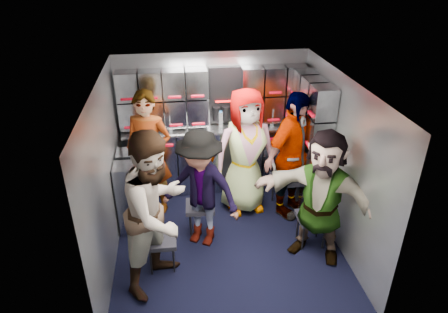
{
  "coord_description": "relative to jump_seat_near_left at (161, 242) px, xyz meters",
  "views": [
    {
      "loc": [
        -0.59,
        -4.09,
        3.41
      ],
      "look_at": [
        0.01,
        0.35,
        1.04
      ],
      "focal_mm": 32.0,
      "sensor_mm": 36.0,
      "label": 1
    }
  ],
  "objects": [
    {
      "name": "attendant_arc_d",
      "position": [
        1.78,
        0.89,
        0.53
      ],
      "size": [
        1.11,
        0.98,
        1.81
      ],
      "primitive_type": "imported",
      "rotation": [
        0.0,
        0.0,
        0.63
      ],
      "color": "black",
      "rests_on": "ground"
    },
    {
      "name": "wall_right",
      "position": [
        2.22,
        0.4,
        0.68
      ],
      "size": [
        0.04,
        3.0,
        2.1
      ],
      "primitive_type": "cube",
      "color": "gray",
      "rests_on": "ground"
    },
    {
      "name": "locker_bank_right",
      "position": [
        2.07,
        1.1,
        1.12
      ],
      "size": [
        0.28,
        1.0,
        0.82
      ],
      "primitive_type": "cube",
      "color": "#90969F",
      "rests_on": "wall_right"
    },
    {
      "name": "jump_seat_near_left",
      "position": [
        0.0,
        0.0,
        0.0
      ],
      "size": [
        0.36,
        0.34,
        0.42
      ],
      "rotation": [
        0.0,
        0.0,
        -0.03
      ],
      "color": "black",
      "rests_on": "ground"
    },
    {
      "name": "jump_seat_mid_right",
      "position": [
        1.78,
        1.07,
        0.04
      ],
      "size": [
        0.4,
        0.38,
        0.46
      ],
      "rotation": [
        0.0,
        0.0,
        0.02
      ],
      "color": "black",
      "rests_on": "ground"
    },
    {
      "name": "wall_left",
      "position": [
        -0.58,
        0.4,
        0.68
      ],
      "size": [
        0.04,
        3.0,
        2.1
      ],
      "primitive_type": "cube",
      "color": "gray",
      "rests_on": "ground"
    },
    {
      "name": "attendant_standing",
      "position": [
        -0.13,
        1.23,
        0.52
      ],
      "size": [
        0.75,
        0.6,
        1.79
      ],
      "primitive_type": "imported",
      "rotation": [
        0.0,
        0.0,
        -0.3
      ],
      "color": "black",
      "rests_on": "ground"
    },
    {
      "name": "counter",
      "position": [
        0.82,
        1.69,
        0.64
      ],
      "size": [
        2.68,
        0.42,
        0.03
      ],
      "primitive_type": "cube",
      "color": "#B9BCC1",
      "rests_on": "cart_bank_back"
    },
    {
      "name": "attendant_arc_e",
      "position": [
        1.87,
        -0.0,
        0.46
      ],
      "size": [
        1.56,
        1.28,
        1.67
      ],
      "primitive_type": "imported",
      "rotation": [
        0.0,
        0.0,
        -0.6
      ],
      "color": "black",
      "rests_on": "ground"
    },
    {
      "name": "jump_seat_mid_left",
      "position": [
        0.5,
        0.59,
        0.02
      ],
      "size": [
        0.39,
        0.37,
        0.44
      ],
      "rotation": [
        0.0,
        0.0,
        -0.06
      ],
      "color": "black",
      "rests_on": "ground"
    },
    {
      "name": "bottle_left",
      "position": [
        0.18,
        1.64,
        0.79
      ],
      "size": [
        0.06,
        0.06,
        0.26
      ],
      "primitive_type": "cylinder",
      "color": "white",
      "rests_on": "counter"
    },
    {
      "name": "bottle_right",
      "position": [
        1.68,
        1.64,
        0.8
      ],
      "size": [
        0.06,
        0.06,
        0.28
      ],
      "primitive_type": "cylinder",
      "color": "white",
      "rests_on": "counter"
    },
    {
      "name": "floor",
      "position": [
        0.82,
        0.4,
        -0.37
      ],
      "size": [
        3.0,
        3.0,
        0.0
      ],
      "primitive_type": "plane",
      "color": "black",
      "rests_on": "ground"
    },
    {
      "name": "cup_left",
      "position": [
        -0.19,
        1.63,
        0.7
      ],
      "size": [
        0.08,
        0.08,
        0.09
      ],
      "primitive_type": "cylinder",
      "color": "tan",
      "rests_on": "counter"
    },
    {
      "name": "cup_right",
      "position": [
        2.07,
        1.63,
        0.7
      ],
      "size": [
        0.07,
        0.07,
        0.09
      ],
      "primitive_type": "cylinder",
      "color": "tan",
      "rests_on": "counter"
    },
    {
      "name": "attendant_arc_c",
      "position": [
        1.18,
        1.1,
        0.53
      ],
      "size": [
        0.97,
        0.72,
        1.81
      ],
      "primitive_type": "imported",
      "rotation": [
        0.0,
        0.0,
        0.17
      ],
      "color": "black",
      "rests_on": "ground"
    },
    {
      "name": "red_latch_strip",
      "position": [
        0.82,
        1.49,
        0.51
      ],
      "size": [
        2.6,
        0.02,
        0.03
      ],
      "primitive_type": "cube",
      "color": "#B90418",
      "rests_on": "cart_bank_back"
    },
    {
      "name": "jump_seat_center",
      "position": [
        1.18,
        1.28,
        0.01
      ],
      "size": [
        0.48,
        0.47,
        0.43
      ],
      "rotation": [
        0.0,
        0.0,
        0.42
      ],
      "color": "black",
      "rests_on": "ground"
    },
    {
      "name": "ceiling",
      "position": [
        0.82,
        0.4,
        1.73
      ],
      "size": [
        2.8,
        3.0,
        0.02
      ],
      "primitive_type": "cube",
      "color": "silver",
      "rests_on": "wall_back"
    },
    {
      "name": "cart_bank_back",
      "position": [
        0.82,
        1.69,
        0.12
      ],
      "size": [
        2.68,
        0.38,
        0.99
      ],
      "primitive_type": "cube",
      "color": "#90969F",
      "rests_on": "ground"
    },
    {
      "name": "bottle_mid",
      "position": [
        0.91,
        1.64,
        0.79
      ],
      "size": [
        0.06,
        0.06,
        0.26
      ],
      "primitive_type": "cylinder",
      "color": "white",
      "rests_on": "counter"
    },
    {
      "name": "cart_bank_left",
      "position": [
        -0.37,
        0.96,
        0.12
      ],
      "size": [
        0.38,
        0.76,
        0.99
      ],
      "primitive_type": "cube",
      "color": "#90969F",
      "rests_on": "ground"
    },
    {
      "name": "attendant_arc_b",
      "position": [
        0.5,
        0.41,
        0.41
      ],
      "size": [
        1.16,
        1.0,
        1.56
      ],
      "primitive_type": "imported",
      "rotation": [
        0.0,
        0.0,
        -0.51
      ],
      "color": "black",
      "rests_on": "ground"
    },
    {
      "name": "locker_bank_back",
      "position": [
        0.82,
        1.75,
        1.12
      ],
      "size": [
        2.68,
        0.28,
        0.82
      ],
      "primitive_type": "cube",
      "color": "#90969F",
      "rests_on": "wall_back"
    },
    {
      "name": "wall_back",
      "position": [
        0.82,
        1.9,
        0.68
      ],
      "size": [
        2.8,
        0.04,
        2.1
      ],
      "primitive_type": "cube",
      "color": "gray",
      "rests_on": "ground"
    },
    {
      "name": "jump_seat_near_right",
      "position": [
        1.87,
        0.18,
        0.01
      ],
      "size": [
        0.37,
        0.35,
        0.43
      ],
      "rotation": [
        0.0,
        0.0,
        0.02
      ],
      "color": "black",
      "rests_on": "ground"
    },
    {
      "name": "attendant_arc_a",
      "position": [
        0.0,
        -0.18,
        0.56
      ],
      "size": [
        1.1,
        1.14,
        1.86
      ],
      "primitive_type": "imported",
      "rotation": [
        0.0,
        0.0,
        0.93
      ],
      "color": "black",
      "rests_on": "ground"
    },
    {
      "name": "right_cabinet",
      "position": [
        2.07,
        1.0,
        0.13
      ],
      "size": [
        0.28,
        1.2,
        1.0
      ],
      "primitive_type": "cube",
      "color": "#90969F",
      "rests_on": "ground"
    },
    {
      "name": "coffee_niche",
      "position": [
        1.0,
        1.81,
        1.1
      ],
      "size": [
        0.46,
        0.16,
        0.84
      ],
      "primitive_type": null,
      "color": "black",
      "rests_on": "wall_back"
    }
  ]
}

